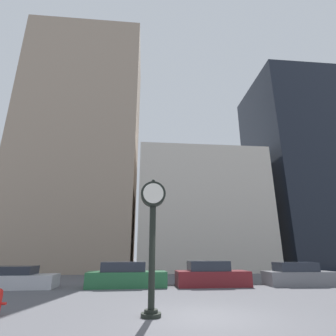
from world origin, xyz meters
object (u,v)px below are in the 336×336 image
Objects in this scene: car_maroon at (211,275)px; car_grey at (299,275)px; street_clock at (153,224)px; car_silver at (14,279)px; car_green at (126,276)px.

car_maroon is 1.01× the size of car_grey.
car_silver is (-7.57, 7.65, -2.34)m from street_clock.
street_clock is 8.92m from car_maroon.
car_silver is 1.05× the size of car_maroon.
car_green is 5.17m from car_maroon.
car_green is at bearing 99.19° from street_clock.
street_clock is 1.01× the size of car_maroon.
street_clock is 1.02× the size of car_grey.
car_grey is (17.10, 0.09, 0.06)m from car_silver.
street_clock is at bearing -138.72° from car_grey.
street_clock is at bearing -117.34° from car_maroon.
car_grey is at bearing -0.20° from car_maroon.
car_maroon is at bearing -177.52° from car_grey.
car_silver is 0.97× the size of car_green.
street_clock is 0.97× the size of car_silver.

